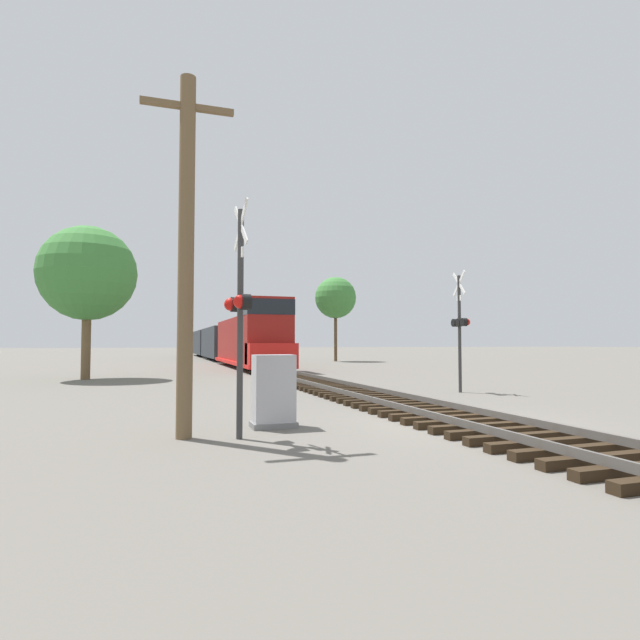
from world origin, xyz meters
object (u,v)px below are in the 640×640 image
Objects in this scene: freight_train at (223,342)px; crossing_signal_far at (460,324)px; tree_far_right at (88,274)px; tree_mid_background at (336,298)px; utility_pole at (186,249)px; relay_cabinet at (274,391)px; crossing_signal_near at (239,307)px.

freight_train is 35.77m from crossing_signal_far.
tree_mid_background is at bearing 43.57° from tree_far_right.
utility_pole reaches higher than freight_train.
crossing_signal_far is 32.04m from tree_mid_background.
freight_train is 42.03m from utility_pole.
crossing_signal_far is 10.06m from relay_cabinet.
utility_pole is at bearing -98.23° from freight_train.
tree_far_right is (-9.91, -23.89, 3.44)m from freight_train.
freight_train is 12.32m from tree_mid_background.
relay_cabinet is at bearing 128.29° from crossing_signal_far.
freight_train is 26.09m from tree_far_right.
crossing_signal_near is at bearing -112.62° from tree_mid_background.
utility_pole is (-1.92, -0.71, 2.89)m from relay_cabinet.
relay_cabinet is 0.19× the size of tree_mid_background.
crossing_signal_far is 0.64× the size of utility_pole.
crossing_signal_near is 1.55m from utility_pole.
relay_cabinet is 0.22× the size of utility_pole.
crossing_signal_near is 0.54× the size of tree_mid_background.
freight_train is 41.08m from relay_cabinet.
crossing_signal_near is 40.90m from tree_mid_background.
tree_mid_background is (10.63, -4.35, 4.47)m from freight_train.
tree_far_right is (-4.88, 18.05, 2.83)m from crossing_signal_near.
tree_far_right is at bearing -136.43° from tree_mid_background.
tree_far_right reaches higher than crossing_signal_near.
freight_train is 10.71× the size of crossing_signal_near.
freight_train is at bearing 81.77° from utility_pole.
crossing_signal_near is 11.29m from crossing_signal_far.
tree_mid_background reaches higher than utility_pole.
relay_cabinet is (0.94, 1.08, -1.75)m from crossing_signal_near.
tree_mid_background is at bearing 65.91° from utility_pole.
crossing_signal_near is at bearing -20.72° from utility_pole.
tree_mid_background is at bearing 68.04° from relay_cabinet.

